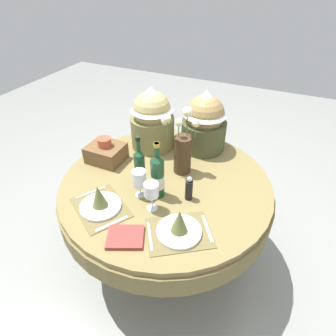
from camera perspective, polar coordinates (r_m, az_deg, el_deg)
The scene contains 14 objects.
ground at distance 2.40m, azimuth -0.35°, elevation -16.62°, with size 8.00×8.00×0.00m, color gray.
dining_table at distance 1.93m, azimuth -0.42°, elevation -5.35°, with size 1.39×1.39×0.75m.
place_setting_left at distance 1.68m, azimuth -13.54°, elevation -6.60°, with size 0.43×0.40×0.16m.
place_setting_right at distance 1.51m, azimuth 2.26°, elevation -11.70°, with size 0.43×0.41×0.16m.
flower_vase at distance 1.84m, azimuth 2.84°, elevation 4.03°, with size 0.24×0.15×0.46m.
wine_bottle_left at distance 1.76m, azimuth -5.68°, elevation 0.15°, with size 0.07×0.07×0.35m.
wine_bottle_centre at distance 1.66m, azimuth -2.11°, elevation -1.62°, with size 0.08×0.08×0.37m.
wine_glass_left at distance 1.68m, azimuth -5.78°, elevation -2.16°, with size 0.08×0.08×0.18m.
wine_glass_right at distance 1.58m, azimuth -3.36°, elevation -4.53°, with size 0.08×0.08×0.18m.
pepper_mill at distance 1.68m, azimuth 4.23°, elevation -4.20°, with size 0.04×0.04×0.16m.
book_on_table at distance 1.52m, azimuth -8.55°, elevation -13.54°, with size 0.19×0.15×0.02m, color #99332D.
gift_tub_back_left at distance 2.09m, azimuth -3.21°, elevation 10.37°, with size 0.32×0.32×0.47m.
gift_tub_back_centre at distance 2.09m, azimuth 7.36°, elevation 9.71°, with size 0.33×0.33×0.46m.
woven_basket_side_left at distance 2.06m, azimuth -12.35°, elevation 3.14°, with size 0.24×0.21×0.18m.
Camera 1 is at (0.61, -1.31, 1.92)m, focal length 30.35 mm.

